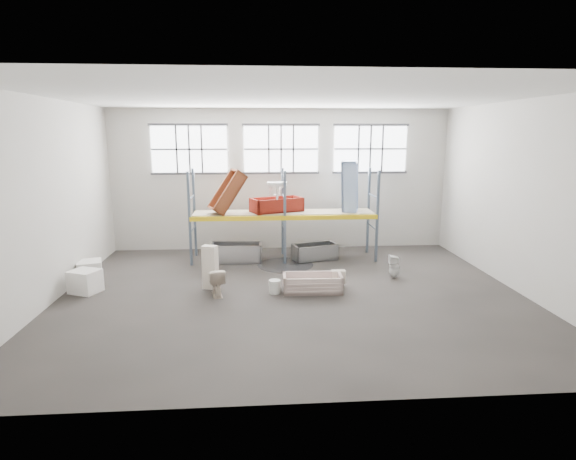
{
  "coord_description": "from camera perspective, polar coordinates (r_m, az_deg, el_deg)",
  "views": [
    {
      "loc": [
        -0.92,
        -11.36,
        4.11
      ],
      "look_at": [
        0.0,
        1.5,
        1.4
      ],
      "focal_mm": 28.44,
      "sensor_mm": 36.0,
      "label": 1
    }
  ],
  "objects": [
    {
      "name": "bucket",
      "position": [
        12.1,
        -1.68,
        -7.09
      ],
      "size": [
        0.37,
        0.37,
        0.36
      ],
      "primitive_type": "cylinder",
      "rotation": [
        0.0,
        0.0,
        0.24
      ],
      "color": "silver",
      "rests_on": "floor"
    },
    {
      "name": "rack_upright_la",
      "position": [
        14.64,
        -12.2,
        1.34
      ],
      "size": [
        0.08,
        0.08,
        3.0
      ],
      "primitive_type": "cube",
      "color": "slate",
      "rests_on": "floor"
    },
    {
      "name": "rack_upright_mb",
      "position": [
        15.7,
        -0.68,
        2.31
      ],
      "size": [
        0.08,
        0.08,
        3.0
      ],
      "primitive_type": "cube",
      "color": "slate",
      "rests_on": "floor"
    },
    {
      "name": "floor",
      "position": [
        12.13,
        0.51,
        -8.18
      ],
      "size": [
        12.0,
        10.0,
        0.1
      ],
      "primitive_type": "cube",
      "color": "#433D39",
      "rests_on": "ground"
    },
    {
      "name": "blue_tub_upright",
      "position": [
        15.33,
        7.74,
        5.34
      ],
      "size": [
        0.75,
        0.93,
        1.73
      ],
      "primitive_type": null,
      "rotation": [
        0.0,
        1.54,
        -0.29
      ],
      "color": "#8EA7D3",
      "rests_on": "shelf_deck"
    },
    {
      "name": "wall_right",
      "position": [
        13.42,
        27.29,
        3.66
      ],
      "size": [
        0.1,
        10.0,
        5.0
      ],
      "primitive_type": "cube",
      "color": "#A29E95",
      "rests_on": "ground"
    },
    {
      "name": "cistern_tall",
      "position": [
        12.51,
        -9.69,
        -4.61
      ],
      "size": [
        0.45,
        0.37,
        1.19
      ],
      "primitive_type": "cube",
      "rotation": [
        0.0,
        0.0,
        -0.36
      ],
      "color": "silver",
      "rests_on": "floor"
    },
    {
      "name": "cistern_spare",
      "position": [
        12.65,
        6.29,
        -5.83
      ],
      "size": [
        0.38,
        0.19,
        0.36
      ],
      "primitive_type": "cube",
      "rotation": [
        0.0,
        0.0,
        0.01
      ],
      "color": "beige",
      "rests_on": "bathtub_beige"
    },
    {
      "name": "wall_back",
      "position": [
        16.51,
        -0.89,
        6.28
      ],
      "size": [
        12.0,
        0.1,
        5.0
      ],
      "primitive_type": "cube",
      "color": "#B7B3A9",
      "rests_on": "ground"
    },
    {
      "name": "rack_beam_back",
      "position": [
        15.7,
        -0.68,
        2.31
      ],
      "size": [
        6.0,
        0.1,
        0.14
      ],
      "primitive_type": "cube",
      "color": "yellow",
      "rests_on": "floor"
    },
    {
      "name": "window_left",
      "position": [
        16.46,
        -12.24,
        9.84
      ],
      "size": [
        2.6,
        0.04,
        1.6
      ],
      "primitive_type": "cube",
      "color": "white",
      "rests_on": "wall_back"
    },
    {
      "name": "wall_front",
      "position": [
        6.57,
        4.09,
        -2.35
      ],
      "size": [
        12.0,
        0.1,
        5.0
      ],
      "primitive_type": "cube",
      "color": "#A19E96",
      "rests_on": "ground"
    },
    {
      "name": "rust_tub_tilted",
      "position": [
        14.83,
        -7.57,
        4.74
      ],
      "size": [
        1.37,
        1.08,
        1.46
      ],
      "primitive_type": null,
      "rotation": [
        0.0,
        -0.96,
        0.37
      ],
      "color": "maroon",
      "rests_on": "shelf_deck"
    },
    {
      "name": "steel_tub_right",
      "position": [
        15.26,
        3.35,
        -2.74
      ],
      "size": [
        1.58,
        1.05,
        0.53
      ],
      "primitive_type": null,
      "rotation": [
        0.0,
        0.0,
        0.28
      ],
      "color": "#A2A6A9",
      "rests_on": "floor"
    },
    {
      "name": "sink_in_tub",
      "position": [
        12.7,
        3.24,
        -6.27
      ],
      "size": [
        0.52,
        0.52,
        0.17
      ],
      "primitive_type": "imported",
      "rotation": [
        0.0,
        0.0,
        -0.08
      ],
      "color": "beige",
      "rests_on": "bathtub_beige"
    },
    {
      "name": "shelf_deck",
      "position": [
        15.1,
        -0.54,
        2.23
      ],
      "size": [
        5.9,
        1.1,
        0.03
      ],
      "primitive_type": "cube",
      "color": "gray",
      "rests_on": "floor"
    },
    {
      "name": "steel_tub_left",
      "position": [
        15.09,
        -6.48,
        -2.81
      ],
      "size": [
        1.69,
        0.85,
        0.61
      ],
      "primitive_type": null,
      "rotation": [
        0.0,
        0.0,
        -0.05
      ],
      "color": "#B0B2B7",
      "rests_on": "floor"
    },
    {
      "name": "rack_upright_ra",
      "position": [
        15.02,
        11.11,
        1.64
      ],
      "size": [
        0.08,
        0.08,
        3.0
      ],
      "primitive_type": "cube",
      "color": "slate",
      "rests_on": "floor"
    },
    {
      "name": "bathtub_beige",
      "position": [
        12.23,
        3.06,
        -6.64
      ],
      "size": [
        1.58,
        0.78,
        0.46
      ],
      "primitive_type": null,
      "rotation": [
        0.0,
        0.0,
        -0.03
      ],
      "color": "beige",
      "rests_on": "floor"
    },
    {
      "name": "wet_patch",
      "position": [
        14.67,
        -0.34,
        -4.38
      ],
      "size": [
        1.8,
        1.8,
        0.0
      ],
      "primitive_type": "cylinder",
      "color": "black",
      "rests_on": "floor"
    },
    {
      "name": "carton_near",
      "position": [
        13.26,
        -24.02,
        -5.88
      ],
      "size": [
        0.89,
        0.84,
        0.6
      ],
      "primitive_type": "cube",
      "rotation": [
        0.0,
        0.0,
        -0.42
      ],
      "color": "white",
      "rests_on": "floor"
    },
    {
      "name": "carton_far",
      "position": [
        14.38,
        -23.54,
        -4.62
      ],
      "size": [
        0.83,
        0.83,
        0.55
      ],
      "primitive_type": "cube",
      "rotation": [
        0.0,
        0.0,
        0.31
      ],
      "color": "silver",
      "rests_on": "floor"
    },
    {
      "name": "rack_upright_rb",
      "position": [
        16.16,
        10.01,
        2.4
      ],
      "size": [
        0.08,
        0.08,
        3.0
      ],
      "primitive_type": "cube",
      "color": "slate",
      "rests_on": "floor"
    },
    {
      "name": "ceiling",
      "position": [
        11.43,
        0.56,
        16.59
      ],
      "size": [
        12.0,
        10.0,
        0.1
      ],
      "primitive_type": "cube",
      "color": "silver",
      "rests_on": "ground"
    },
    {
      "name": "sink_on_shelf",
      "position": [
        14.66,
        -1.37,
        3.97
      ],
      "size": [
        0.77,
        0.66,
        0.58
      ],
      "primitive_type": "imported",
      "rotation": [
        0.0,
        0.0,
        0.28
      ],
      "color": "white",
      "rests_on": "rust_tub_flat"
    },
    {
      "name": "rack_upright_lb",
      "position": [
        15.81,
        -11.6,
        2.13
      ],
      "size": [
        0.08,
        0.08,
        3.0
      ],
      "primitive_type": "cube",
      "color": "slate",
      "rests_on": "floor"
    },
    {
      "name": "toilet_beige",
      "position": [
        12.04,
        -8.93,
        -6.4
      ],
      "size": [
        0.54,
        0.78,
        0.73
      ],
      "primitive_type": "imported",
      "rotation": [
        0.0,
        0.0,
        3.34
      ],
      "color": "beige",
      "rests_on": "floor"
    },
    {
      "name": "rust_tub_flat",
      "position": [
        15.13,
        -1.42,
        3.17
      ],
      "size": [
        1.85,
        1.36,
        0.47
      ],
      "primitive_type": null,
      "rotation": [
        0.0,
        0.0,
        0.39
      ],
      "color": "maroon",
      "rests_on": "shelf_deck"
    },
    {
      "name": "window_right",
      "position": [
        16.82,
        10.24,
        9.95
      ],
      "size": [
        2.6,
        0.04,
        1.6
      ],
      "primitive_type": "cube",
      "color": "white",
      "rests_on": "wall_back"
    },
    {
      "name": "rack_upright_ma",
      "position": [
        14.52,
        -0.39,
        1.52
      ],
      "size": [
        0.08,
        0.08,
        3.0
      ],
      "primitive_type": "cube",
      "color": "slate",
      "rests_on": "floor"
    },
    {
      "name": "wall_left",
      "position": [
        12.57,
        -28.19,
        3.1
      ],
      "size": [
        0.1,
        10.0,
        5.0
      ],
      "primitive_type": "cube",
      "color": "#B1ADA4",
      "rests_on": "ground"
    },
    {
      "name": "window_mid",
      "position": [
        16.33,
        -0.88,
        10.08
      ],
      "size": [
        2.6,
        0.04,
        1.6
      ],
      "primitive_type": "cube",
      "color": "white",
      "rests_on": "wall_back"
    },
    {
      "name": "toilet_white",
      "position": [
        13.65,
        13.16,
        -4.47
      ],
      "size": [
        0.33,
        0.32,
        0.68
      ],
      "primitive_type": "imported",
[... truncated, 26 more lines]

